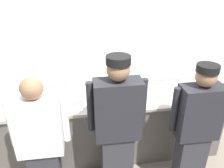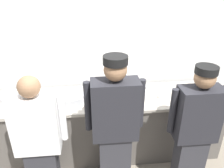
# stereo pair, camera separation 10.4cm
# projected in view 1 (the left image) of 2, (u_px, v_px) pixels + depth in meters

# --- Properties ---
(wall_back) EXTENTS (4.82, 0.10, 2.80)m
(wall_back) POSITION_uv_depth(u_px,v_px,m) (107.00, 51.00, 3.25)
(wall_back) COLOR silver
(wall_back) RESTS_ON ground
(prep_counter) EXTENTS (3.07, 0.75, 0.92)m
(prep_counter) POSITION_uv_depth(u_px,v_px,m) (112.00, 125.00, 3.21)
(prep_counter) COLOR #56514C
(prep_counter) RESTS_ON ground
(chef_near_left) EXTENTS (0.59, 0.24, 1.59)m
(chef_near_left) POSITION_uv_depth(u_px,v_px,m) (42.00, 145.00, 2.28)
(chef_near_left) COLOR #2D2D33
(chef_near_left) RESTS_ON ground
(chef_center) EXTENTS (0.62, 0.24, 1.74)m
(chef_center) POSITION_uv_depth(u_px,v_px,m) (117.00, 128.00, 2.39)
(chef_center) COLOR #2D2D33
(chef_center) RESTS_ON ground
(chef_far_right) EXTENTS (0.59, 0.24, 1.62)m
(chef_far_right) POSITION_uv_depth(u_px,v_px,m) (196.00, 129.00, 2.48)
(chef_far_right) COLOR #2D2D33
(chef_far_right) RESTS_ON ground
(plate_stack_front) EXTENTS (0.20, 0.20, 0.08)m
(plate_stack_front) POSITION_uv_depth(u_px,v_px,m) (187.00, 93.00, 3.02)
(plate_stack_front) COLOR white
(plate_stack_front) RESTS_ON prep_counter
(mixing_bowl_steel) EXTENTS (0.37, 0.37, 0.12)m
(mixing_bowl_steel) POSITION_uv_depth(u_px,v_px,m) (70.00, 99.00, 2.84)
(mixing_bowl_steel) COLOR #B7BABF
(mixing_bowl_steel) RESTS_ON prep_counter
(sheet_tray) EXTENTS (0.47, 0.35, 0.02)m
(sheet_tray) POSITION_uv_depth(u_px,v_px,m) (34.00, 99.00, 2.93)
(sheet_tray) COLOR #B7BABF
(sheet_tray) RESTS_ON prep_counter
(squeeze_bottle_primary) EXTENTS (0.06, 0.06, 0.20)m
(squeeze_bottle_primary) POSITION_uv_depth(u_px,v_px,m) (112.00, 87.00, 3.06)
(squeeze_bottle_primary) COLOR red
(squeeze_bottle_primary) RESTS_ON prep_counter
(ramekin_red_sauce) EXTENTS (0.10, 0.10, 0.04)m
(ramekin_red_sauce) POSITION_uv_depth(u_px,v_px,m) (140.00, 97.00, 2.97)
(ramekin_red_sauce) COLOR white
(ramekin_red_sauce) RESTS_ON prep_counter
(ramekin_orange_sauce) EXTENTS (0.11, 0.11, 0.04)m
(ramekin_orange_sauce) POSITION_uv_depth(u_px,v_px,m) (146.00, 86.00, 3.25)
(ramekin_orange_sauce) COLOR white
(ramekin_orange_sauce) RESTS_ON prep_counter
(ramekin_yellow_sauce) EXTENTS (0.10, 0.10, 0.04)m
(ramekin_yellow_sauce) POSITION_uv_depth(u_px,v_px,m) (91.00, 91.00, 3.13)
(ramekin_yellow_sauce) COLOR white
(ramekin_yellow_sauce) RESTS_ON prep_counter
(ramekin_green_sauce) EXTENTS (0.10, 0.10, 0.04)m
(ramekin_green_sauce) POSITION_uv_depth(u_px,v_px,m) (161.00, 96.00, 3.00)
(ramekin_green_sauce) COLOR white
(ramekin_green_sauce) RESTS_ON prep_counter
(chefs_knife) EXTENTS (0.28, 0.03, 0.02)m
(chefs_knife) POSITION_uv_depth(u_px,v_px,m) (113.00, 100.00, 2.92)
(chefs_knife) COLOR #B7BABF
(chefs_knife) RESTS_ON prep_counter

